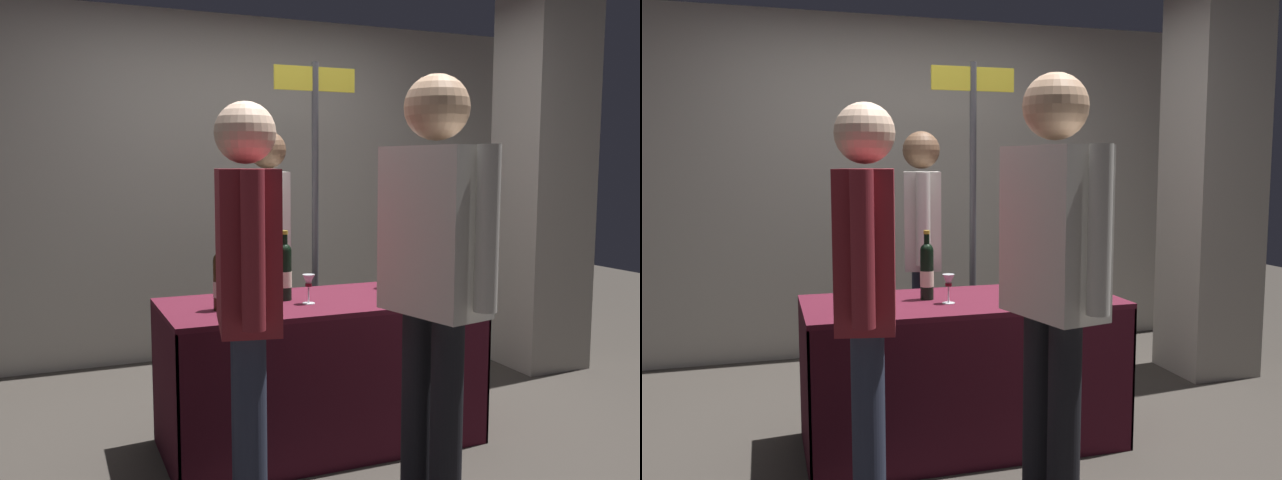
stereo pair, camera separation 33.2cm
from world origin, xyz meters
TOP-DOWN VIEW (x-y plane):
  - ground_plane at (0.00, 0.00)m, footprint 12.00×12.00m
  - back_partition at (0.00, 1.84)m, footprint 5.68×0.12m
  - concrete_pillar at (1.97, 0.69)m, footprint 0.51×0.51m
  - tasting_table at (0.00, 0.00)m, footprint 1.57×0.70m
  - featured_wine_bottle at (-0.52, -0.06)m, footprint 0.08×0.08m
  - display_bottle_0 at (-0.17, 0.05)m, footprint 0.07×0.07m
  - display_bottle_1 at (0.37, -0.20)m, footprint 0.07×0.07m
  - display_bottle_2 at (0.59, -0.03)m, footprint 0.07×0.07m
  - display_bottle_3 at (0.51, 0.16)m, footprint 0.08×0.08m
  - wine_glass_near_vendor at (-0.09, -0.08)m, footprint 0.06×0.06m
  - vendor_presenter at (-0.04, 0.72)m, footprint 0.28×0.56m
  - taster_foreground_right at (0.06, -0.96)m, footprint 0.30×0.56m
  - taster_foreground_left at (-0.58, -0.70)m, footprint 0.29×0.58m
  - booth_signpost at (0.36, 0.95)m, footprint 0.55×0.04m

SIDE VIEW (x-z plane):
  - ground_plane at x=0.00m, z-range 0.00..0.00m
  - tasting_table at x=0.00m, z-range 0.14..0.89m
  - wine_glass_near_vendor at x=-0.09m, z-range 0.78..0.92m
  - featured_wine_bottle at x=-0.52m, z-range 0.72..1.05m
  - display_bottle_2 at x=0.59m, z-range 0.72..1.06m
  - display_bottle_0 at x=-0.17m, z-range 0.72..1.07m
  - display_bottle_1 at x=0.37m, z-range 0.73..1.07m
  - display_bottle_3 at x=0.51m, z-range 0.72..1.07m
  - vendor_presenter at x=-0.04m, z-range 0.16..1.78m
  - taster_foreground_left at x=-0.58m, z-range 0.17..1.81m
  - taster_foreground_right at x=0.06m, z-range 0.18..1.92m
  - back_partition at x=0.00m, z-range 0.00..2.51m
  - booth_signpost at x=0.36m, z-range 0.23..2.30m
  - concrete_pillar at x=1.97m, z-range 0.00..3.48m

